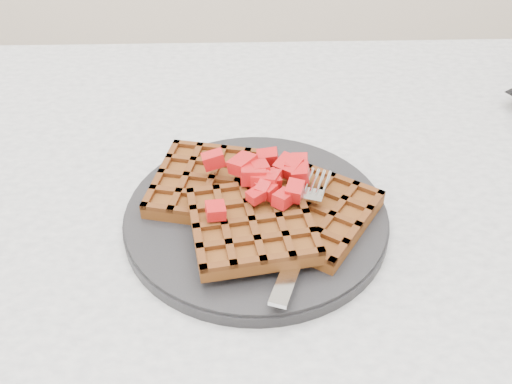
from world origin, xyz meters
TOP-DOWN VIEW (x-y plane):
  - table at (0.00, 0.00)m, footprint 1.20×0.80m
  - plate at (-0.08, -0.02)m, footprint 0.27×0.27m
  - waffles at (-0.08, -0.03)m, footprint 0.25×0.21m
  - strawberry_pile at (-0.08, -0.02)m, footprint 0.15×0.15m
  - fork at (-0.04, -0.07)m, footprint 0.08×0.18m

SIDE VIEW (x-z plane):
  - table at x=0.00m, z-range 0.26..1.01m
  - plate at x=-0.08m, z-range 0.75..0.77m
  - fork at x=-0.04m, z-range 0.77..0.78m
  - waffles at x=-0.08m, z-range 0.76..0.79m
  - strawberry_pile at x=-0.08m, z-range 0.79..0.82m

